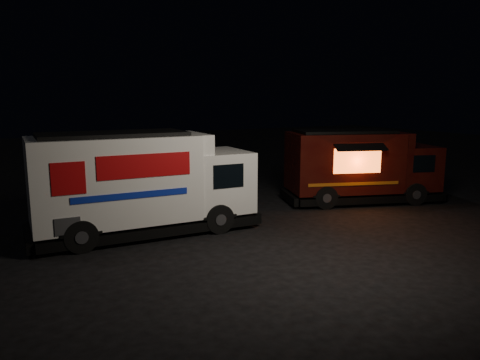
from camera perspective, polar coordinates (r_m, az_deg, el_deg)
ground at (r=14.80m, az=2.45°, el=-6.18°), size 80.00×80.00×0.00m
white_truck at (r=14.51m, az=-11.44°, el=-0.33°), size 7.01×2.62×3.14m
red_truck at (r=19.21m, az=14.69°, el=1.68°), size 6.57×4.15×2.87m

